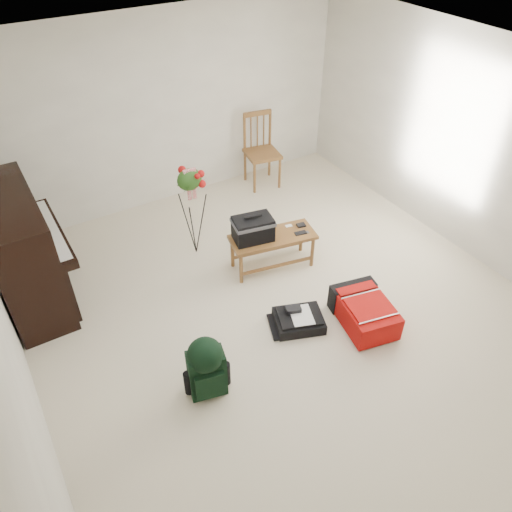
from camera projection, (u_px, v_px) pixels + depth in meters
floor at (282, 310)px, 5.36m from camera, size 5.00×5.50×0.01m
ceiling at (293, 77)px, 3.80m from camera, size 5.00×5.50×0.01m
wall_back at (167, 111)px, 6.41m from camera, size 5.00×0.04×2.50m
wall_right at (471, 149)px, 5.59m from camera, size 0.04×5.50×2.50m
piano at (23, 253)px, 5.17m from camera, size 0.71×1.50×1.25m
bench at (260, 233)px, 5.56m from camera, size 1.03×0.57×0.75m
dining_chair at (261, 151)px, 7.14m from camera, size 0.53×0.53×1.05m
red_suitcase at (361, 309)px, 5.15m from camera, size 0.61×0.79×0.30m
black_duffel at (299, 320)px, 5.15m from camera, size 0.60×0.54×0.21m
green_backpack at (206, 365)px, 4.33m from camera, size 0.36×0.33×0.65m
flower_stand at (193, 213)px, 5.80m from camera, size 0.39×0.39×1.18m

